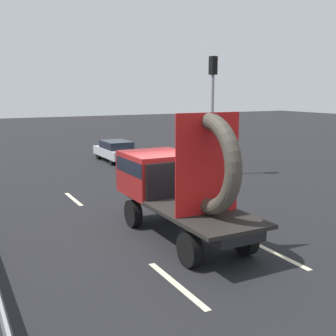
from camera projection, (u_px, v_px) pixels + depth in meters
ground_plane at (164, 231)px, 13.09m from camera, size 120.00×120.00×0.00m
flatbed_truck at (174, 180)px, 12.61m from camera, size 2.02×5.65×3.74m
distant_sedan at (116, 150)px, 25.97m from camera, size 1.65×3.86×1.26m
traffic_light at (213, 99)px, 21.34m from camera, size 0.42×0.36×5.97m
lane_dash_left_near at (176, 284)px, 9.46m from camera, size 0.16×2.62×0.01m
lane_dash_left_far at (74, 199)px, 16.93m from camera, size 0.16×2.25×0.01m
lane_dash_right_near at (269, 250)px, 11.50m from camera, size 0.16×2.97×0.01m
lane_dash_right_far at (145, 189)px, 18.56m from camera, size 0.16×2.29×0.01m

